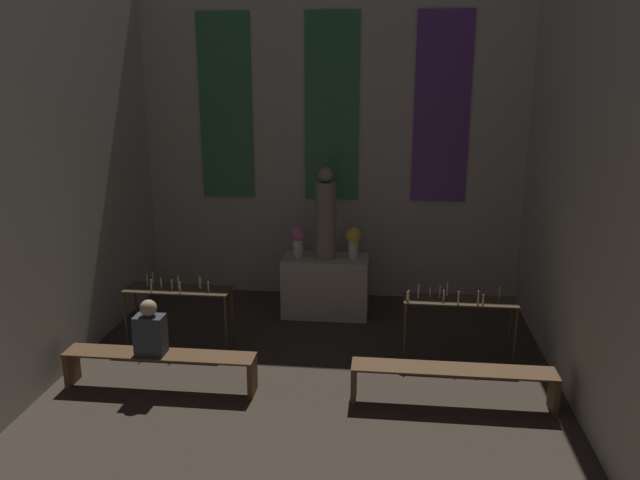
# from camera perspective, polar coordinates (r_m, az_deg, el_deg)

# --- Properties ---
(wall_back) EXTENTS (6.59, 0.16, 5.40)m
(wall_back) POSITION_cam_1_polar(r_m,az_deg,el_deg) (10.54, 1.11, 9.24)
(wall_back) COLOR #B2AD9E
(wall_back) RESTS_ON ground_plane
(altar) EXTENTS (1.36, 0.69, 0.96)m
(altar) POSITION_cam_1_polar(r_m,az_deg,el_deg) (10.06, 0.51, -4.21)
(altar) COLOR #BCB29E
(altar) RESTS_ON ground_plane
(statue) EXTENTS (0.33, 0.33, 1.44)m
(statue) POSITION_cam_1_polar(r_m,az_deg,el_deg) (9.74, 0.53, 2.15)
(statue) COLOR gray
(statue) RESTS_ON altar
(flower_vase_left) EXTENTS (0.26, 0.26, 0.51)m
(flower_vase_left) POSITION_cam_1_polar(r_m,az_deg,el_deg) (9.88, -2.03, 0.17)
(flower_vase_left) COLOR beige
(flower_vase_left) RESTS_ON altar
(flower_vase_right) EXTENTS (0.26, 0.26, 0.51)m
(flower_vase_right) POSITION_cam_1_polar(r_m,az_deg,el_deg) (9.79, 3.10, 0.02)
(flower_vase_right) COLOR beige
(flower_vase_right) RESTS_ON altar
(candle_rack_left) EXTENTS (1.51, 0.44, 1.03)m
(candle_rack_left) POSITION_cam_1_polar(r_m,az_deg,el_deg) (9.13, -12.83, -4.97)
(candle_rack_left) COLOR #473823
(candle_rack_left) RESTS_ON ground_plane
(candle_rack_right) EXTENTS (1.51, 0.44, 1.04)m
(candle_rack_right) POSITION_cam_1_polar(r_m,az_deg,el_deg) (8.70, 12.59, -5.98)
(candle_rack_right) COLOR #473823
(candle_rack_right) RESTS_ON ground_plane
(pew_back_left) EXTENTS (2.38, 0.36, 0.47)m
(pew_back_left) POSITION_cam_1_polar(r_m,az_deg,el_deg) (8.08, -14.43, -10.76)
(pew_back_left) COLOR brown
(pew_back_left) RESTS_ON ground_plane
(pew_back_right) EXTENTS (2.38, 0.36, 0.47)m
(pew_back_right) POSITION_cam_1_polar(r_m,az_deg,el_deg) (7.64, 12.04, -12.19)
(pew_back_right) COLOR brown
(pew_back_right) RESTS_ON ground_plane
(person_seated) EXTENTS (0.36, 0.24, 0.70)m
(person_seated) POSITION_cam_1_polar(r_m,az_deg,el_deg) (7.94, -15.28, -7.96)
(person_seated) COLOR #383D47
(person_seated) RESTS_ON pew_back_left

